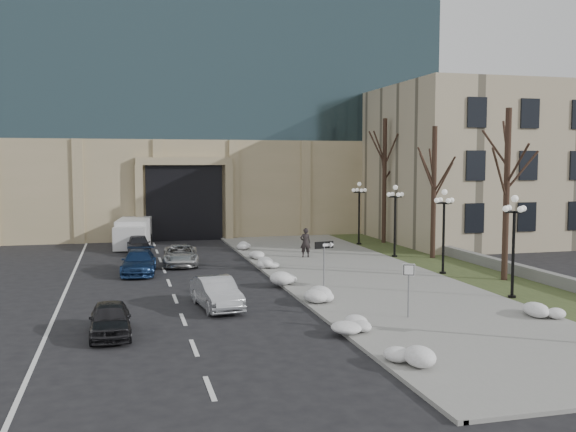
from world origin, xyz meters
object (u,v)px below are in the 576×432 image
object	(u,v)px
car_a	(110,319)
car_d	(181,255)
car_c	(139,262)
pedestrian	(305,243)
box_truck	(133,233)
lamppost_a	(514,232)
lamppost_b	(444,220)
lamppost_d	(359,205)
keep_sign	(409,279)
car_e	(138,244)
car_b	(217,293)
lamppost_c	(395,211)
one_way_sign	(327,251)

from	to	relation	value
car_a	car_d	world-z (taller)	car_d
car_c	pedestrian	distance (m)	10.95
box_truck	lamppost_a	bearing A→B (deg)	-47.52
pedestrian	box_truck	distance (m)	13.90
lamppost_b	lamppost_d	world-z (taller)	same
keep_sign	pedestrian	bearing A→B (deg)	107.63
car_d	lamppost_b	distance (m)	15.65
keep_sign	lamppost_b	xyz separation A→B (m)	(6.19, 8.80, 1.42)
pedestrian	box_truck	world-z (taller)	box_truck
car_d	car_e	bearing A→B (deg)	117.17
keep_sign	car_e	bearing A→B (deg)	133.96
pedestrian	lamppost_a	world-z (taller)	lamppost_a
car_c	lamppost_b	distance (m)	17.07
car_b	lamppost_d	bearing A→B (deg)	46.36
car_d	lamppost_b	bearing A→B (deg)	-23.06
car_a	lamppost_c	size ratio (longest dim) A/B	0.75
car_a	lamppost_b	size ratio (longest dim) A/B	0.75
pedestrian	keep_sign	distance (m)	16.48
lamppost_c	car_c	bearing A→B (deg)	-173.68
car_a	car_d	xyz separation A→B (m)	(3.84, 15.37, 0.01)
car_e	pedestrian	xyz separation A→B (m)	(10.37, -5.11, 0.42)
car_a	one_way_sign	xyz separation A→B (m)	(9.46, 3.95, 1.58)
car_d	keep_sign	bearing A→B (deg)	-60.30
car_b	lamppost_d	distance (m)	22.36
car_c	keep_sign	distance (m)	16.85
car_b	car_c	distance (m)	10.02
pedestrian	lamppost_d	bearing A→B (deg)	-130.78
lamppost_b	car_c	bearing A→B (deg)	163.85
lamppost_a	lamppost_c	bearing A→B (deg)	90.00
car_d	keep_sign	size ratio (longest dim) A/B	1.97
box_truck	lamppost_c	world-z (taller)	lamppost_c
lamppost_a	lamppost_d	distance (m)	19.50
car_a	pedestrian	size ratio (longest dim) A/B	1.90
keep_sign	lamppost_c	world-z (taller)	lamppost_c
car_e	one_way_sign	bearing A→B (deg)	-66.96
car_e	lamppost_b	size ratio (longest dim) A/B	0.80
box_truck	lamppost_d	distance (m)	16.85
car_b	car_c	world-z (taller)	car_b
lamppost_b	lamppost_c	bearing A→B (deg)	90.00
pedestrian	one_way_sign	distance (m)	12.23
car_a	lamppost_b	distance (m)	19.53
box_truck	lamppost_d	xyz separation A→B (m)	(16.32, -3.61, 2.10)
pedestrian	keep_sign	world-z (taller)	keep_sign
car_d	car_e	distance (m)	6.09
car_c	car_e	distance (m)	8.06
car_d	lamppost_c	bearing A→B (deg)	1.78
one_way_sign	lamppost_c	xyz separation A→B (m)	(8.09, 10.78, 0.88)
lamppost_a	lamppost_c	size ratio (longest dim) A/B	1.00
box_truck	lamppost_d	bearing A→B (deg)	-5.22
car_c	lamppost_c	bearing A→B (deg)	11.11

